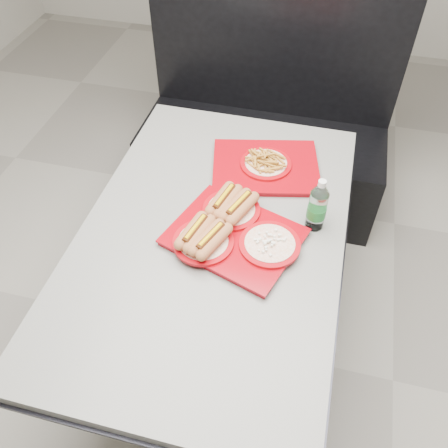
% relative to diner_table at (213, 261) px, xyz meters
% --- Properties ---
extents(ground, '(6.00, 6.00, 0.00)m').
position_rel_diner_table_xyz_m(ground, '(0.00, 0.00, -0.58)').
color(ground, gray).
rests_on(ground, ground).
extents(diner_table, '(0.92, 1.42, 0.75)m').
position_rel_diner_table_xyz_m(diner_table, '(0.00, 0.00, 0.00)').
color(diner_table, black).
rests_on(diner_table, ground).
extents(booth_bench, '(1.30, 0.57, 1.35)m').
position_rel_diner_table_xyz_m(booth_bench, '(0.00, 1.09, -0.18)').
color(booth_bench, black).
rests_on(booth_bench, ground).
extents(tray_near, '(0.50, 0.44, 0.09)m').
position_rel_diner_table_xyz_m(tray_near, '(0.07, -0.01, 0.20)').
color(tray_near, '#96040D').
rests_on(tray_near, diner_table).
extents(tray_far, '(0.47, 0.40, 0.08)m').
position_rel_diner_table_xyz_m(tray_far, '(0.12, 0.37, 0.19)').
color(tray_far, '#96040D').
rests_on(tray_far, diner_table).
extents(water_bottle, '(0.07, 0.07, 0.21)m').
position_rel_diner_table_xyz_m(water_bottle, '(0.34, 0.12, 0.26)').
color(water_bottle, silver).
rests_on(water_bottle, diner_table).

